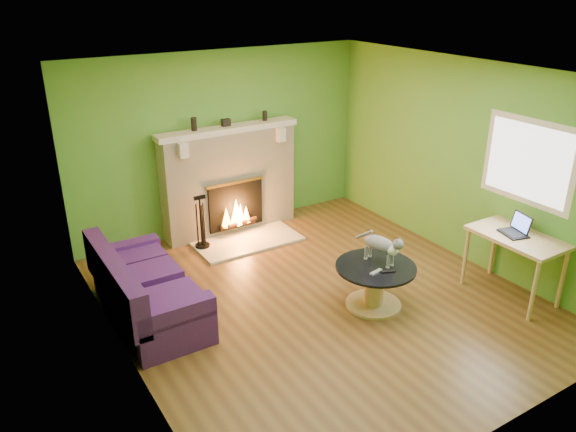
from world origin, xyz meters
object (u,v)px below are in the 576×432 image
Objects in this scene: sofa at (144,292)px; coffee_table at (375,283)px; cat at (380,247)px; desk at (517,243)px.

coffee_table is at bearing -27.08° from sofa.
desk is at bearing -39.45° from cat.
sofa reaches higher than coffee_table.
sofa is at bearing 141.77° from cat.
desk reaches higher than coffee_table.
coffee_table is 0.86× the size of desk.
cat is (2.38, -1.12, 0.39)m from sofa.
cat is (-1.43, 0.72, 0.02)m from desk.
cat reaches higher than sofa.
cat is at bearing 153.46° from desk.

